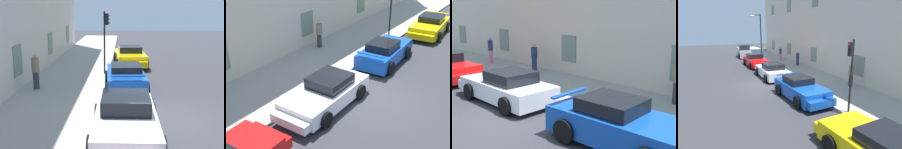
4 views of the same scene
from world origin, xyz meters
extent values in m
plane|color=#333338|center=(0.00, 0.00, 0.00)|extent=(80.00, 80.00, 0.00)
cube|color=#A8A399|center=(0.00, 4.49, 0.07)|extent=(60.00, 4.29, 0.14)
cube|color=gray|center=(3.33, 6.61, 1.60)|extent=(1.10, 0.06, 1.50)
cube|color=gray|center=(9.99, 6.61, 1.60)|extent=(1.10, 0.06, 1.50)
cube|color=red|center=(-5.68, 1.38, 0.45)|extent=(1.37, 1.84, 0.43)
cylinder|color=black|center=(-6.28, 2.34, 0.33)|extent=(0.66, 0.26, 0.66)
cube|color=white|center=(-1.75, 1.40, 0.54)|extent=(4.43, 2.00, 0.69)
cube|color=black|center=(-1.42, 1.40, 1.12)|extent=(1.78, 1.58, 0.47)
cube|color=white|center=(-3.70, 1.38, 0.45)|extent=(1.34, 1.81, 0.38)
cylinder|color=black|center=(-3.11, 0.41, 0.35)|extent=(0.70, 0.25, 0.70)
cylinder|color=black|center=(-3.13, 2.37, 0.35)|extent=(0.70, 0.25, 0.70)
cylinder|color=black|center=(-0.38, 0.44, 0.35)|extent=(0.70, 0.25, 0.70)
cylinder|color=black|center=(-0.40, 2.39, 0.35)|extent=(0.70, 0.25, 0.70)
cube|color=#144CB2|center=(3.98, 1.39, 0.58)|extent=(4.28, 2.06, 0.78)
cube|color=black|center=(3.67, 1.37, 1.17)|extent=(1.75, 1.55, 0.40)
cube|color=#144CB2|center=(5.82, 1.50, 0.48)|extent=(1.35, 1.74, 0.43)
cube|color=#144CB2|center=(2.06, 1.28, 1.19)|extent=(0.25, 1.55, 0.06)
cylinder|color=black|center=(5.22, 2.37, 0.36)|extent=(0.74, 0.28, 0.73)
cylinder|color=black|center=(5.33, 0.56, 0.36)|extent=(0.74, 0.28, 0.73)
cylinder|color=black|center=(2.63, 2.22, 0.36)|extent=(0.74, 0.28, 0.73)
cylinder|color=black|center=(2.74, 0.41, 0.36)|extent=(0.74, 0.28, 0.73)
cube|color=yellow|center=(10.45, 1.02, 0.55)|extent=(4.28, 2.29, 0.74)
cube|color=black|center=(10.76, 1.04, 1.12)|extent=(1.77, 1.70, 0.40)
cube|color=yellow|center=(8.64, 0.87, 0.46)|extent=(1.38, 1.90, 0.41)
cube|color=yellow|center=(12.34, 1.17, 1.14)|extent=(0.30, 1.67, 0.06)
cylinder|color=black|center=(9.25, -0.06, 0.35)|extent=(0.71, 0.30, 0.69)
cylinder|color=black|center=(9.09, 1.89, 0.35)|extent=(0.71, 0.30, 0.69)
cylinder|color=black|center=(11.80, 0.15, 0.35)|extent=(0.71, 0.30, 0.69)
cylinder|color=black|center=(11.64, 2.10, 0.35)|extent=(0.71, 0.30, 0.69)
cylinder|color=black|center=(7.04, 2.63, 1.99)|extent=(0.10, 0.10, 3.71)
cylinder|color=#333338|center=(3.50, 5.81, 0.58)|extent=(0.36, 0.36, 0.87)
cylinder|color=#8C7259|center=(3.50, 5.81, 1.35)|extent=(0.46, 0.46, 0.67)
sphere|color=tan|center=(3.50, 5.81, 1.81)|extent=(0.22, 0.22, 0.22)
camera|label=1|loc=(-10.93, 1.48, 4.25)|focal=48.76mm
camera|label=2|loc=(-11.45, -5.93, 7.62)|focal=50.29mm
camera|label=3|loc=(8.42, -5.10, 3.82)|focal=47.19mm
camera|label=4|loc=(14.16, -3.77, 4.38)|focal=30.48mm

